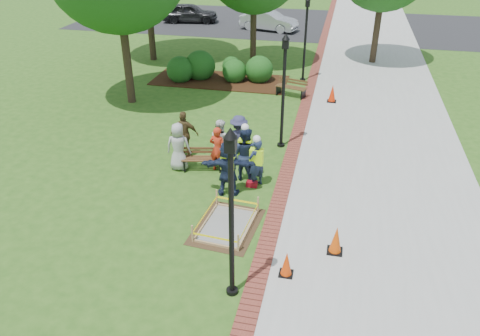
% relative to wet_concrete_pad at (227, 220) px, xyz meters
% --- Properties ---
extents(ground, '(100.00, 100.00, 0.00)m').
position_rel_wet_concrete_pad_xyz_m(ground, '(-0.49, 0.49, -0.23)').
color(ground, '#285116').
rests_on(ground, ground).
extents(sidewalk, '(6.00, 60.00, 0.02)m').
position_rel_wet_concrete_pad_xyz_m(sidewalk, '(4.51, 10.49, -0.22)').
color(sidewalk, '#9E9E99').
rests_on(sidewalk, ground).
extents(brick_edging, '(0.50, 60.00, 0.03)m').
position_rel_wet_concrete_pad_xyz_m(brick_edging, '(1.26, 10.49, -0.22)').
color(brick_edging, maroon).
rests_on(brick_edging, ground).
extents(mulch_bed, '(7.00, 3.00, 0.05)m').
position_rel_wet_concrete_pad_xyz_m(mulch_bed, '(-3.49, 12.49, -0.21)').
color(mulch_bed, '#381E0F').
rests_on(mulch_bed, ground).
extents(parking_lot, '(36.00, 12.00, 0.01)m').
position_rel_wet_concrete_pad_xyz_m(parking_lot, '(-0.49, 27.49, -0.23)').
color(parking_lot, black).
rests_on(parking_lot, ground).
extents(wet_concrete_pad, '(1.90, 2.44, 0.55)m').
position_rel_wet_concrete_pad_xyz_m(wet_concrete_pad, '(0.00, 0.00, 0.00)').
color(wet_concrete_pad, '#47331E').
rests_on(wet_concrete_pad, ground).
extents(bench_near, '(1.47, 0.74, 0.76)m').
position_rel_wet_concrete_pad_xyz_m(bench_near, '(-1.63, 3.07, 0.01)').
color(bench_near, brown).
rests_on(bench_near, ground).
extents(bench_far, '(1.57, 0.90, 0.81)m').
position_rel_wet_concrete_pad_xyz_m(bench_far, '(0.45, 10.97, 0.02)').
color(bench_far, brown).
rests_on(bench_far, ground).
extents(cone_front, '(0.35, 0.35, 0.69)m').
position_rel_wet_concrete_pad_xyz_m(cone_front, '(1.91, -1.62, 0.10)').
color(cone_front, black).
rests_on(cone_front, ground).
extents(cone_back, '(0.41, 0.41, 0.80)m').
position_rel_wet_concrete_pad_xyz_m(cone_back, '(3.05, -0.48, 0.15)').
color(cone_back, black).
rests_on(cone_back, ground).
extents(cone_far, '(0.42, 0.42, 0.83)m').
position_rel_wet_concrete_pad_xyz_m(cone_far, '(2.41, 10.63, 0.17)').
color(cone_far, black).
rests_on(cone_far, ground).
extents(toolbox, '(0.36, 0.20, 0.18)m').
position_rel_wet_concrete_pad_xyz_m(toolbox, '(0.26, 2.32, -0.14)').
color(toolbox, maroon).
rests_on(toolbox, ground).
extents(lamp_near, '(0.28, 0.28, 4.26)m').
position_rel_wet_concrete_pad_xyz_m(lamp_near, '(0.76, -2.51, 2.25)').
color(lamp_near, black).
rests_on(lamp_near, ground).
extents(lamp_mid, '(0.28, 0.28, 4.26)m').
position_rel_wet_concrete_pad_xyz_m(lamp_mid, '(0.76, 5.49, 2.25)').
color(lamp_mid, black).
rests_on(lamp_mid, ground).
extents(lamp_far, '(0.28, 0.28, 4.26)m').
position_rel_wet_concrete_pad_xyz_m(lamp_far, '(0.76, 13.49, 2.25)').
color(lamp_far, black).
rests_on(lamp_far, ground).
extents(shrub_a, '(1.41, 1.41, 1.41)m').
position_rel_wet_concrete_pad_xyz_m(shrub_a, '(-5.50, 11.98, -0.23)').
color(shrub_a, '#1A4513').
rests_on(shrub_a, ground).
extents(shrub_b, '(1.61, 1.61, 1.61)m').
position_rel_wet_concrete_pad_xyz_m(shrub_b, '(-4.61, 12.66, -0.23)').
color(shrub_b, '#1A4513').
rests_on(shrub_b, ground).
extents(shrub_c, '(1.25, 1.25, 1.25)m').
position_rel_wet_concrete_pad_xyz_m(shrub_c, '(-2.72, 12.55, -0.23)').
color(shrub_c, '#1A4513').
rests_on(shrub_c, ground).
extents(shrub_d, '(1.45, 1.45, 1.45)m').
position_rel_wet_concrete_pad_xyz_m(shrub_d, '(-1.47, 12.85, -0.23)').
color(shrub_d, '#1A4513').
rests_on(shrub_d, ground).
extents(shrub_e, '(1.00, 1.00, 1.00)m').
position_rel_wet_concrete_pad_xyz_m(shrub_e, '(-3.20, 13.86, -0.23)').
color(shrub_e, '#1A4513').
rests_on(shrub_e, ground).
extents(casual_person_a, '(0.58, 0.41, 1.69)m').
position_rel_wet_concrete_pad_xyz_m(casual_person_a, '(-2.42, 2.95, 0.61)').
color(casual_person_a, '#A0A0A0').
rests_on(casual_person_a, ground).
extents(casual_person_b, '(0.57, 0.42, 1.62)m').
position_rel_wet_concrete_pad_xyz_m(casual_person_b, '(-1.09, 3.13, 0.58)').
color(casual_person_b, red).
rests_on(casual_person_b, ground).
extents(casual_person_c, '(0.62, 0.54, 1.62)m').
position_rel_wet_concrete_pad_xyz_m(casual_person_c, '(-1.17, 3.76, 0.58)').
color(casual_person_c, silver).
rests_on(casual_person_c, ground).
extents(casual_person_d, '(0.60, 0.43, 1.72)m').
position_rel_wet_concrete_pad_xyz_m(casual_person_d, '(-2.53, 3.92, 0.63)').
color(casual_person_d, brown).
rests_on(casual_person_d, ground).
extents(casual_person_e, '(0.61, 0.45, 1.74)m').
position_rel_wet_concrete_pad_xyz_m(casual_person_e, '(-0.54, 3.94, 0.64)').
color(casual_person_e, '#2E2E51').
rests_on(casual_person_e, ground).
extents(hivis_worker_a, '(0.65, 0.49, 2.00)m').
position_rel_wet_concrete_pad_xyz_m(hivis_worker_a, '(-0.38, 1.73, 0.75)').
color(hivis_worker_a, '#1B1E46').
rests_on(hivis_worker_a, ground).
extents(hivis_worker_b, '(0.60, 0.62, 1.79)m').
position_rel_wet_concrete_pad_xyz_m(hivis_worker_b, '(0.37, 2.45, 0.66)').
color(hivis_worker_b, '#1C2649').
rests_on(hivis_worker_b, ground).
extents(hivis_worker_c, '(0.67, 0.52, 2.00)m').
position_rel_wet_concrete_pad_xyz_m(hivis_worker_c, '(-0.07, 2.78, 0.75)').
color(hivis_worker_c, '#1C224A').
rests_on(hivis_worker_c, ground).
extents(parked_car_a, '(2.90, 5.22, 1.61)m').
position_rel_wet_concrete_pad_xyz_m(parked_car_a, '(-9.50, 26.01, -0.23)').
color(parked_car_a, '#232325').
rests_on(parked_car_a, ground).
extents(parked_car_b, '(3.12, 5.06, 1.54)m').
position_rel_wet_concrete_pad_xyz_m(parked_car_b, '(-2.92, 24.57, -0.23)').
color(parked_car_b, '#B6B7BB').
rests_on(parked_car_b, ground).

